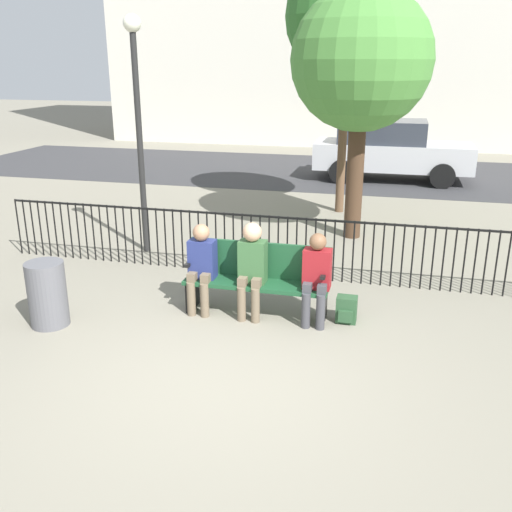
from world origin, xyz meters
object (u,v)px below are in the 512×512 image
(backpack, at_px, (346,310))
(tree_1, at_px, (361,61))
(seated_person_0, at_px, (201,263))
(tree_0, at_px, (348,17))
(lamp_post, at_px, (137,102))
(seated_person_1, at_px, (252,264))
(parked_car_0, at_px, (390,149))
(park_bench, at_px, (258,276))
(trash_bin, at_px, (47,294))
(seated_person_2, at_px, (316,274))

(backpack, relative_size, tree_1, 0.08)
(seated_person_0, distance_m, tree_0, 6.71)
(backpack, bearing_deg, lamp_post, 150.78)
(seated_person_0, bearing_deg, lamp_post, 129.60)
(seated_person_1, height_order, parked_car_0, parked_car_0)
(parked_car_0, bearing_deg, tree_1, -94.70)
(park_bench, relative_size, tree_1, 0.42)
(lamp_post, bearing_deg, seated_person_1, -41.26)
(backpack, bearing_deg, tree_0, 97.19)
(tree_1, height_order, trash_bin, tree_1)
(parked_car_0, relative_size, trash_bin, 5.15)
(seated_person_1, distance_m, backpack, 1.32)
(trash_bin, bearing_deg, backpack, 15.37)
(tree_0, bearing_deg, seated_person_2, -86.70)
(seated_person_1, xyz_separation_m, backpack, (1.20, 0.11, -0.54))
(park_bench, distance_m, tree_1, 4.66)
(seated_person_2, height_order, tree_1, tree_1)
(tree_0, distance_m, trash_bin, 8.01)
(tree_0, bearing_deg, park_bench, -94.54)
(seated_person_0, height_order, tree_1, tree_1)
(tree_1, xyz_separation_m, parked_car_0, (0.48, 5.78, -2.27))
(parked_car_0, bearing_deg, seated_person_1, -98.26)
(seated_person_1, bearing_deg, seated_person_0, -179.67)
(seated_person_1, distance_m, tree_0, 6.60)
(lamp_post, height_order, parked_car_0, lamp_post)
(park_bench, bearing_deg, parked_car_0, 81.88)
(seated_person_1, height_order, tree_0, tree_0)
(tree_1, distance_m, trash_bin, 6.38)
(tree_0, xyz_separation_m, parked_car_0, (0.91, 3.93, -3.10))
(backpack, distance_m, trash_bin, 3.71)
(tree_1, height_order, parked_car_0, tree_1)
(seated_person_0, height_order, lamp_post, lamp_post)
(parked_car_0, distance_m, trash_bin, 11.19)
(seated_person_0, xyz_separation_m, seated_person_2, (1.49, -0.00, -0.01))
(seated_person_2, bearing_deg, seated_person_0, 179.97)
(park_bench, height_order, seated_person_2, seated_person_2)
(trash_bin, bearing_deg, seated_person_1, 20.19)
(seated_person_0, relative_size, parked_car_0, 0.28)
(tree_1, bearing_deg, seated_person_2, -91.61)
(park_bench, bearing_deg, seated_person_0, -169.51)
(seated_person_2, bearing_deg, tree_1, 88.39)
(backpack, xyz_separation_m, tree_1, (-0.27, 3.77, 2.95))
(lamp_post, distance_m, parked_car_0, 8.60)
(tree_0, xyz_separation_m, trash_bin, (-2.86, -6.60, -3.54))
(trash_bin, bearing_deg, tree_0, 66.60)
(seated_person_0, bearing_deg, trash_bin, -152.97)
(seated_person_0, distance_m, trash_bin, 1.92)
(tree_1, bearing_deg, backpack, -85.89)
(seated_person_2, distance_m, tree_0, 6.62)
(park_bench, xyz_separation_m, seated_person_2, (0.78, -0.13, 0.15))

